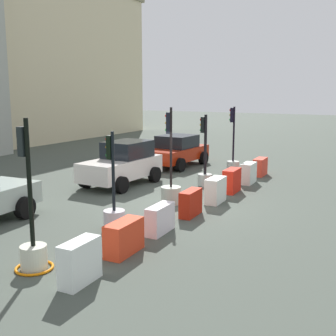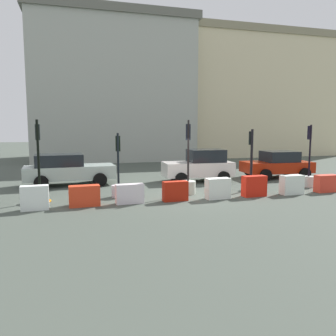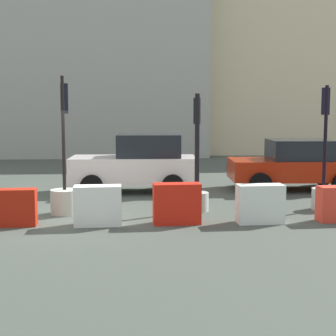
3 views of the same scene
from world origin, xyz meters
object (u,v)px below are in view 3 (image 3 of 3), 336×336
traffic_light_4 (324,186)px  construction_barrier_6 (260,204)px  traffic_light_2 (65,191)px  construction_barrier_4 (98,206)px  construction_barrier_5 (177,204)px  car_white_van (137,164)px  construction_barrier_3 (12,208)px  traffic_light_3 (197,185)px  car_red_compact (295,165)px

traffic_light_4 → construction_barrier_6: 2.45m
traffic_light_2 → construction_barrier_4: 1.57m
traffic_light_2 → traffic_light_4: bearing=1.0°
traffic_light_4 → construction_barrier_6: (-1.99, -1.42, -0.18)m
construction_barrier_5 → construction_barrier_4: bearing=-178.6°
construction_barrier_4 → car_white_van: (0.91, 4.53, 0.44)m
construction_barrier_5 → construction_barrier_6: construction_barrier_5 is taller
traffic_light_4 → construction_barrier_3: 7.56m
traffic_light_4 → construction_barrier_5: 4.09m
construction_barrier_3 → construction_barrier_6: bearing=-0.8°
traffic_light_3 → car_red_compact: size_ratio=0.71×
traffic_light_3 → construction_barrier_4: size_ratio=2.79×
traffic_light_2 → car_red_compact: 7.54m
construction_barrier_6 → car_white_van: car_white_van is taller
traffic_light_2 → traffic_light_4: 6.46m
construction_barrier_4 → construction_barrier_5: (1.73, 0.04, 0.01)m
traffic_light_3 → car_white_van: traffic_light_3 is taller
traffic_light_2 → construction_barrier_5: size_ratio=3.13×
car_white_van → traffic_light_4: bearing=-33.7°
construction_barrier_5 → traffic_light_4: bearing=19.6°
traffic_light_3 → construction_barrier_5: traffic_light_3 is taller
construction_barrier_5 → traffic_light_2: bearing=154.3°
traffic_light_4 → car_red_compact: 3.23m
construction_barrier_6 → traffic_light_3: bearing=130.3°
traffic_light_2 → traffic_light_3: 3.24m
traffic_light_3 → car_white_van: bearing=115.2°
car_white_van → construction_barrier_6: bearing=-59.4°
traffic_light_2 → construction_barrier_3: bearing=-128.4°
construction_barrier_3 → construction_barrier_5: 3.59m
construction_barrier_6 → car_red_compact: 5.18m
construction_barrier_5 → construction_barrier_6: 1.86m
construction_barrier_6 → construction_barrier_5: bearing=178.5°
traffic_light_4 → car_red_compact: size_ratio=0.76×
traffic_light_4 → construction_barrier_3: traffic_light_4 is taller
construction_barrier_6 → car_white_van: size_ratio=0.27×
traffic_light_2 → construction_barrier_3: 1.57m
traffic_light_4 → construction_barrier_3: size_ratio=3.01×
traffic_light_3 → construction_barrier_4: bearing=-148.4°
construction_barrier_4 → construction_barrier_3: bearing=177.8°
construction_barrier_3 → construction_barrier_6: size_ratio=0.99×
construction_barrier_4 → traffic_light_4: bearing=14.2°
traffic_light_2 → traffic_light_3: traffic_light_2 is taller
traffic_light_2 → car_white_van: bearing=61.0°
traffic_light_2 → construction_barrier_6: (4.48, -1.31, -0.12)m
construction_barrier_6 → car_white_van: bearing=120.6°
traffic_light_2 → construction_barrier_4: traffic_light_2 is taller
traffic_light_3 → car_red_compact: traffic_light_3 is taller
construction_barrier_6 → car_white_van: 5.29m
construction_barrier_4 → car_red_compact: size_ratio=0.26×
construction_barrier_5 → traffic_light_3: bearing=66.1°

